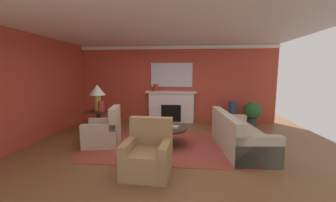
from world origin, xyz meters
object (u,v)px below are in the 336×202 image
vase_tall_corner (232,114)px  armchair_facing_fireplace (148,156)px  coffee_table (167,132)px  mantel_mirror (172,75)px  potted_plant (252,112)px  table_lamp (97,92)px  vase_mantel_left (156,88)px  fireplace (171,108)px  sofa (238,137)px  armchair_near_window (104,133)px  vase_on_side_table (101,106)px  side_table (99,121)px

vase_tall_corner → armchair_facing_fireplace: bearing=-122.0°
coffee_table → vase_tall_corner: bearing=46.4°
mantel_mirror → coffee_table: mantel_mirror is taller
coffee_table → armchair_facing_fireplace: bearing=-98.2°
armchair_facing_fireplace → potted_plant: bearing=50.3°
mantel_mirror → potted_plant: 3.00m
armchair_facing_fireplace → vase_tall_corner: size_ratio=1.15×
mantel_mirror → potted_plant: bearing=-12.2°
table_lamp → vase_mantel_left: (1.42, 1.66, 0.03)m
coffee_table → fireplace: bearing=92.0°
mantel_mirror → potted_plant: mantel_mirror is taller
coffee_table → vase_tall_corner: (2.00, 2.10, 0.08)m
sofa → armchair_near_window: (-3.23, 0.01, 0.01)m
mantel_mirror → table_lamp: (-1.97, -1.83, -0.48)m
vase_tall_corner → mantel_mirror: bearing=168.6°
armchair_near_window → vase_on_side_table: bearing=116.0°
armchair_facing_fireplace → potted_plant: 4.40m
vase_tall_corner → potted_plant: potted_plant is taller
vase_tall_corner → sofa: bearing=-98.4°
coffee_table → vase_on_side_table: size_ratio=3.40×
vase_on_side_table → potted_plant: 4.72m
sofa → side_table: 3.81m
potted_plant → armchair_facing_fireplace: bearing=-129.7°
fireplace → table_lamp: bearing=-139.0°
fireplace → armchair_near_window: bearing=-120.3°
mantel_mirror → sofa: mantel_mirror is taller
sofa → vase_tall_corner: bearing=81.6°
fireplace → sofa: 3.09m
coffee_table → side_table: bearing=161.3°
mantel_mirror → vase_tall_corner: 2.49m
mantel_mirror → armchair_near_window: size_ratio=1.56×
vase_mantel_left → armchair_facing_fireplace: bearing=-83.6°
table_lamp → vase_mantel_left: bearing=49.5°
mantel_mirror → armchair_facing_fireplace: size_ratio=1.56×
armchair_near_window → armchair_facing_fireplace: size_ratio=1.00×
vase_mantel_left → vase_on_side_table: bearing=-125.4°
armchair_near_window → vase_on_side_table: 0.94m
mantel_mirror → coffee_table: size_ratio=1.49×
armchair_facing_fireplace → side_table: 2.82m
coffee_table → potted_plant: size_ratio=1.20×
mantel_mirror → armchair_near_window: bearing=-119.2°
vase_tall_corner → potted_plant: size_ratio=0.99×
mantel_mirror → vase_mantel_left: size_ratio=5.99×
armchair_facing_fireplace → vase_mantel_left: bearing=96.4°
armchair_facing_fireplace → mantel_mirror: bearing=88.2°
armchair_near_window → potted_plant: armchair_near_window is taller
mantel_mirror → potted_plant: size_ratio=1.79×
fireplace → sofa: fireplace is taller
mantel_mirror → side_table: mantel_mirror is taller
mantel_mirror → side_table: (-1.97, -1.83, -1.30)m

